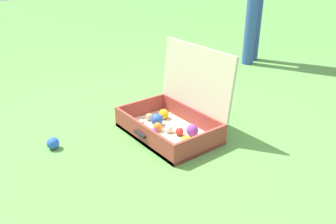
{
  "coord_description": "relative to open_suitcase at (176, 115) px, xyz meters",
  "views": [
    {
      "loc": [
        1.59,
        -1.21,
        1.1
      ],
      "look_at": [
        -0.01,
        0.02,
        0.17
      ],
      "focal_mm": 36.95,
      "sensor_mm": 36.0,
      "label": 1
    }
  ],
  "objects": [
    {
      "name": "ground_plane",
      "position": [
        0.0,
        -0.08,
        -0.12
      ],
      "size": [
        16.0,
        16.0,
        0.0
      ],
      "primitive_type": "plane",
      "color": "#569342"
    },
    {
      "name": "open_suitcase",
      "position": [
        0.0,
        0.0,
        0.0
      ],
      "size": [
        0.65,
        0.5,
        0.56
      ],
      "color": "beige",
      "rests_on": "ground"
    },
    {
      "name": "stray_ball_on_grass",
      "position": [
        -0.29,
        -0.73,
        -0.09
      ],
      "size": [
        0.08,
        0.08,
        0.08
      ],
      "primitive_type": "sphere",
      "color": "blue",
      "rests_on": "ground"
    }
  ]
}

